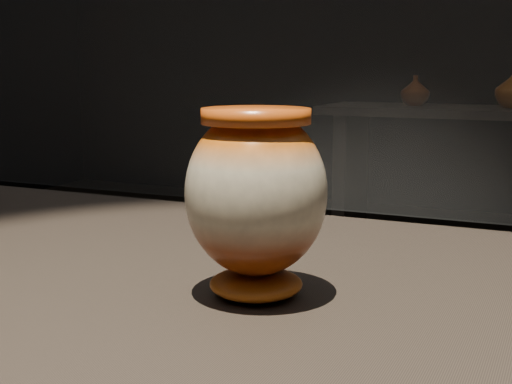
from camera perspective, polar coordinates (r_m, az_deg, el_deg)
main_vase at (r=0.75m, az=0.00°, el=-0.28°), size 0.19×0.19×0.20m
back_shelf at (r=4.31m, az=18.53°, el=2.90°), size 2.00×0.60×0.90m
back_vase_left at (r=4.37m, az=12.62°, el=7.92°), size 0.19×0.19×0.18m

